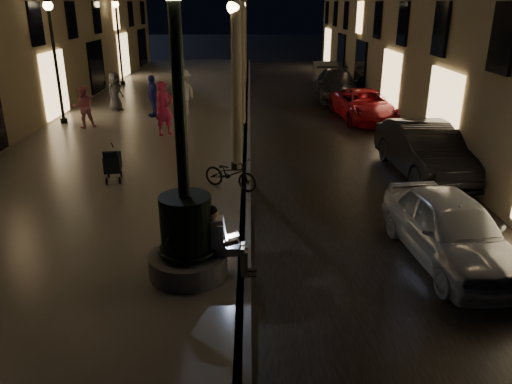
{
  "coord_description": "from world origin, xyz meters",
  "views": [
    {
      "loc": [
        0.12,
        -5.88,
        4.79
      ],
      "look_at": [
        0.23,
        3.0,
        1.39
      ],
      "focal_mm": 35.0,
      "sensor_mm": 36.0,
      "label": 1
    }
  ],
  "objects_px": {
    "car_fifth": "(325,73)",
    "lamp_left_b": "(53,45)",
    "lamp_curb_d": "(244,25)",
    "bicycle": "(230,174)",
    "pedestrian_dark": "(115,91)",
    "lamp_curb_a": "(235,63)",
    "car_third": "(364,105)",
    "lamp_curb_c": "(243,31)",
    "fountain_lamppost": "(186,223)",
    "car_front": "(451,229)",
    "lamp_curb_b": "(240,41)",
    "pedestrian_red": "(164,109)",
    "stroller": "(112,163)",
    "pedestrian_pink": "(84,107)",
    "lamp_left_c": "(118,31)",
    "seated_man_laptop": "(222,238)",
    "pedestrian_white": "(183,92)",
    "pedestrian_blue": "(153,96)",
    "car_second": "(425,150)",
    "car_rear": "(337,85)"
  },
  "relations": [
    {
      "from": "lamp_curb_c",
      "to": "pedestrian_blue",
      "type": "bearing_deg",
      "value": -112.81
    },
    {
      "from": "pedestrian_pink",
      "to": "bicycle",
      "type": "xyz_separation_m",
      "value": [
        5.88,
        -6.83,
        -0.41
      ]
    },
    {
      "from": "lamp_curb_d",
      "to": "pedestrian_red",
      "type": "relative_size",
      "value": 2.48
    },
    {
      "from": "lamp_curb_a",
      "to": "lamp_left_c",
      "type": "height_order",
      "value": "same"
    },
    {
      "from": "stroller",
      "to": "pedestrian_red",
      "type": "relative_size",
      "value": 0.53
    },
    {
      "from": "lamp_curb_b",
      "to": "car_front",
      "type": "height_order",
      "value": "lamp_curb_b"
    },
    {
      "from": "lamp_curb_a",
      "to": "bicycle",
      "type": "height_order",
      "value": "lamp_curb_a"
    },
    {
      "from": "lamp_left_b",
      "to": "car_third",
      "type": "distance_m",
      "value": 12.74
    },
    {
      "from": "lamp_curb_a",
      "to": "pedestrian_white",
      "type": "bearing_deg",
      "value": 107.93
    },
    {
      "from": "pedestrian_white",
      "to": "pedestrian_red",
      "type": "bearing_deg",
      "value": 31.91
    },
    {
      "from": "car_second",
      "to": "pedestrian_red",
      "type": "xyz_separation_m",
      "value": [
        -8.2,
        4.09,
        0.41
      ]
    },
    {
      "from": "pedestrian_pink",
      "to": "pedestrian_white",
      "type": "bearing_deg",
      "value": -170.82
    },
    {
      "from": "car_third",
      "to": "pedestrian_pink",
      "type": "relative_size",
      "value": 2.83
    },
    {
      "from": "stroller",
      "to": "car_second",
      "type": "height_order",
      "value": "car_second"
    },
    {
      "from": "fountain_lamppost",
      "to": "lamp_curb_a",
      "type": "height_order",
      "value": "fountain_lamppost"
    },
    {
      "from": "lamp_left_b",
      "to": "lamp_curb_d",
      "type": "bearing_deg",
      "value": 68.47
    },
    {
      "from": "lamp_curb_c",
      "to": "fountain_lamppost",
      "type": "bearing_deg",
      "value": -91.82
    },
    {
      "from": "seated_man_laptop",
      "to": "pedestrian_dark",
      "type": "height_order",
      "value": "pedestrian_dark"
    },
    {
      "from": "car_fifth",
      "to": "lamp_left_b",
      "type": "bearing_deg",
      "value": -133.74
    },
    {
      "from": "pedestrian_dark",
      "to": "bicycle",
      "type": "xyz_separation_m",
      "value": [
        5.5,
        -10.1,
        -0.44
      ]
    },
    {
      "from": "lamp_left_b",
      "to": "pedestrian_dark",
      "type": "height_order",
      "value": "lamp_left_b"
    },
    {
      "from": "lamp_curb_b",
      "to": "car_second",
      "type": "bearing_deg",
      "value": -55.53
    },
    {
      "from": "lamp_curb_c",
      "to": "lamp_curb_d",
      "type": "height_order",
      "value": "same"
    },
    {
      "from": "stroller",
      "to": "pedestrian_white",
      "type": "distance_m",
      "value": 8.57
    },
    {
      "from": "lamp_curb_a",
      "to": "lamp_curb_c",
      "type": "distance_m",
      "value": 16.0
    },
    {
      "from": "car_third",
      "to": "pedestrian_dark",
      "type": "height_order",
      "value": "pedestrian_dark"
    },
    {
      "from": "lamp_curb_d",
      "to": "car_fifth",
      "type": "relative_size",
      "value": 1.18
    },
    {
      "from": "lamp_left_b",
      "to": "car_front",
      "type": "relative_size",
      "value": 1.21
    },
    {
      "from": "stroller",
      "to": "car_front",
      "type": "distance_m",
      "value": 8.68
    },
    {
      "from": "lamp_curb_d",
      "to": "pedestrian_pink",
      "type": "bearing_deg",
      "value": -107.67
    },
    {
      "from": "lamp_curb_d",
      "to": "bicycle",
      "type": "height_order",
      "value": "lamp_curb_d"
    },
    {
      "from": "seated_man_laptop",
      "to": "lamp_left_b",
      "type": "relative_size",
      "value": 0.28
    },
    {
      "from": "lamp_left_b",
      "to": "car_fifth",
      "type": "relative_size",
      "value": 1.18
    },
    {
      "from": "fountain_lamppost",
      "to": "lamp_curb_c",
      "type": "relative_size",
      "value": 1.08
    },
    {
      "from": "fountain_lamppost",
      "to": "lamp_curb_a",
      "type": "xyz_separation_m",
      "value": [
        0.7,
        6.0,
        2.02
      ]
    },
    {
      "from": "lamp_curb_b",
      "to": "car_fifth",
      "type": "height_order",
      "value": "lamp_curb_b"
    },
    {
      "from": "lamp_curb_b",
      "to": "pedestrian_blue",
      "type": "xyz_separation_m",
      "value": [
        -3.69,
        -0.79,
        -2.16
      ]
    },
    {
      "from": "pedestrian_pink",
      "to": "car_fifth",
      "type": "bearing_deg",
      "value": -156.34
    },
    {
      "from": "car_second",
      "to": "lamp_left_b",
      "type": "bearing_deg",
      "value": 150.7
    },
    {
      "from": "lamp_curb_d",
      "to": "car_rear",
      "type": "height_order",
      "value": "lamp_curb_d"
    },
    {
      "from": "lamp_left_c",
      "to": "pedestrian_dark",
      "type": "height_order",
      "value": "lamp_left_c"
    },
    {
      "from": "lamp_curb_a",
      "to": "car_rear",
      "type": "relative_size",
      "value": 0.96
    },
    {
      "from": "fountain_lamppost",
      "to": "pedestrian_red",
      "type": "bearing_deg",
      "value": 101.2
    },
    {
      "from": "lamp_curb_a",
      "to": "car_fifth",
      "type": "distance_m",
      "value": 18.17
    },
    {
      "from": "pedestrian_pink",
      "to": "stroller",
      "type": "bearing_deg",
      "value": 89.44
    },
    {
      "from": "lamp_curb_a",
      "to": "car_fifth",
      "type": "bearing_deg",
      "value": 73.7
    },
    {
      "from": "lamp_curb_b",
      "to": "car_rear",
      "type": "height_order",
      "value": "lamp_curb_b"
    },
    {
      "from": "pedestrian_red",
      "to": "bicycle",
      "type": "height_order",
      "value": "pedestrian_red"
    },
    {
      "from": "lamp_curb_b",
      "to": "pedestrian_red",
      "type": "height_order",
      "value": "lamp_curb_b"
    },
    {
      "from": "lamp_curb_c",
      "to": "car_second",
      "type": "xyz_separation_m",
      "value": [
        5.5,
        -16.01,
        -2.47
      ]
    }
  ]
}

